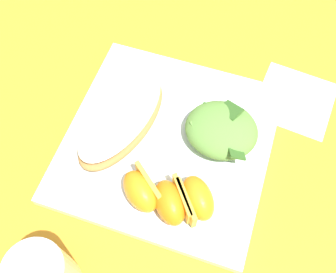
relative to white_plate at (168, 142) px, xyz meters
name	(u,v)px	position (x,y,z in m)	size (l,w,h in m)	color
ground	(168,145)	(0.00, 0.00, -0.01)	(3.00, 3.00, 0.00)	orange
white_plate	(168,142)	(0.00, 0.00, 0.00)	(0.28, 0.28, 0.02)	silver
cheesy_pizza_bread	(121,122)	(-0.07, 0.00, 0.03)	(0.12, 0.18, 0.04)	#B77F42
green_salad_pile	(221,130)	(0.07, 0.03, 0.03)	(0.10, 0.09, 0.05)	#5B8E3D
orange_wedge_front	(142,191)	(-0.01, -0.09, 0.03)	(0.07, 0.07, 0.04)	orange
orange_wedge_middle	(171,202)	(0.03, -0.09, 0.03)	(0.07, 0.07, 0.04)	orange
orange_wedge_rear	(196,198)	(0.06, -0.08, 0.03)	(0.07, 0.07, 0.04)	orange
paper_napkin	(295,100)	(0.16, 0.13, -0.01)	(0.11, 0.11, 0.00)	white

